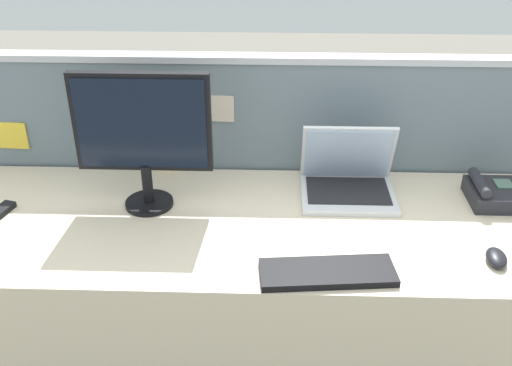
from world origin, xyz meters
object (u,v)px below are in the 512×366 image
at_px(keyboard_main, 327,273).
at_px(computer_mouse_right_hand, 496,258).
at_px(laptop, 348,177).
at_px(desktop_monitor, 142,130).
at_px(desk_phone, 495,193).

distance_m(keyboard_main, computer_mouse_right_hand, 0.52).
relative_size(laptop, computer_mouse_right_hand, 3.29).
bearing_deg(laptop, keyboard_main, -102.13).
height_order(desktop_monitor, keyboard_main, desktop_monitor).
xyz_separation_m(laptop, keyboard_main, (-0.10, -0.48, -0.05)).
height_order(desktop_monitor, desk_phone, desktop_monitor).
bearing_deg(computer_mouse_right_hand, laptop, 142.01).
xyz_separation_m(laptop, computer_mouse_right_hand, (0.41, -0.40, -0.05)).
bearing_deg(keyboard_main, computer_mouse_right_hand, 3.81).
xyz_separation_m(desktop_monitor, computer_mouse_right_hand, (1.10, -0.30, -0.26)).
relative_size(desktop_monitor, keyboard_main, 1.21).
xyz_separation_m(desk_phone, computer_mouse_right_hand, (-0.11, -0.35, -0.02)).
bearing_deg(desk_phone, computer_mouse_right_hand, -106.59).
bearing_deg(laptop, desktop_monitor, -171.50).
distance_m(laptop, desk_phone, 0.51).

